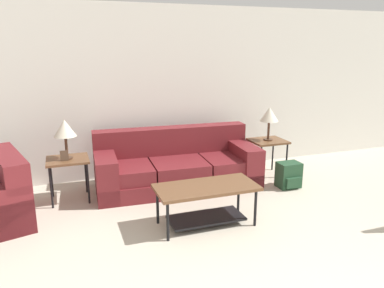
% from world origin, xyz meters
% --- Properties ---
extents(wall_back, '(9.16, 0.06, 2.60)m').
position_xyz_m(wall_back, '(0.00, 4.79, 1.30)').
color(wall_back, silver).
rests_on(wall_back, ground_plane).
extents(couch, '(2.35, 1.06, 0.82)m').
position_xyz_m(couch, '(-0.11, 4.08, 0.29)').
color(couch, maroon).
rests_on(couch, ground_plane).
extents(coffee_table, '(1.15, 0.55, 0.47)m').
position_xyz_m(coffee_table, '(-0.15, 2.79, 0.35)').
color(coffee_table, brown).
rests_on(coffee_table, ground_plane).
extents(side_table_left, '(0.53, 0.48, 0.57)m').
position_xyz_m(side_table_left, '(-1.60, 4.05, 0.51)').
color(side_table_left, brown).
rests_on(side_table_left, ground_plane).
extents(side_table_right, '(0.53, 0.48, 0.57)m').
position_xyz_m(side_table_right, '(1.38, 4.05, 0.51)').
color(side_table_right, brown).
rests_on(side_table_right, ground_plane).
extents(table_lamp_left, '(0.28, 0.28, 0.52)m').
position_xyz_m(table_lamp_left, '(-1.60, 4.05, 0.97)').
color(table_lamp_left, '#472D1E').
rests_on(table_lamp_left, side_table_left).
extents(table_lamp_right, '(0.28, 0.28, 0.52)m').
position_xyz_m(table_lamp_right, '(1.38, 4.05, 0.97)').
color(table_lamp_right, '#472D1E').
rests_on(table_lamp_right, side_table_right).
extents(backpack, '(0.32, 0.31, 0.37)m').
position_xyz_m(backpack, '(1.41, 3.49, 0.18)').
color(backpack, '#23472D').
rests_on(backpack, ground_plane).
extents(picture_frame, '(0.10, 0.04, 0.13)m').
position_xyz_m(picture_frame, '(-1.63, 3.98, 0.64)').
color(picture_frame, '#4C3828').
rests_on(picture_frame, side_table_left).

